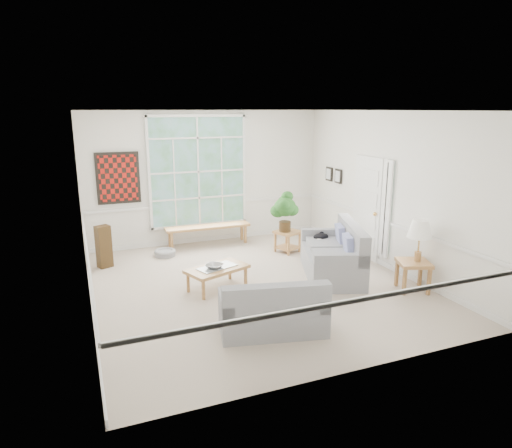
{
  "coord_description": "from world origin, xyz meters",
  "views": [
    {
      "loc": [
        -2.8,
        -7.05,
        3.03
      ],
      "look_at": [
        0.1,
        0.2,
        1.05
      ],
      "focal_mm": 32.0,
      "sensor_mm": 36.0,
      "label": 1
    }
  ],
  "objects": [
    {
      "name": "wall_left",
      "position": [
        -2.75,
        0.0,
        1.5
      ],
      "size": [
        0.02,
        6.0,
        3.0
      ],
      "primitive_type": "cube",
      "color": "white",
      "rests_on": "ground"
    },
    {
      "name": "window_bench",
      "position": [
        -0.1,
        2.65,
        0.22
      ],
      "size": [
        1.93,
        0.42,
        0.45
      ],
      "primitive_type": "cube",
      "rotation": [
        0.0,
        0.0,
        -0.02
      ],
      "color": "#AF7A43",
      "rests_on": "floor"
    },
    {
      "name": "entry_door",
      "position": [
        2.71,
        0.6,
        1.05
      ],
      "size": [
        0.08,
        0.9,
        2.1
      ],
      "primitive_type": "cube",
      "color": "white",
      "rests_on": "floor"
    },
    {
      "name": "window_back",
      "position": [
        -0.2,
        2.96,
        1.65
      ],
      "size": [
        2.3,
        0.08,
        2.4
      ],
      "primitive_type": "cube",
      "color": "white",
      "rests_on": "wall_back"
    },
    {
      "name": "wall_back",
      "position": [
        0.0,
        3.0,
        1.5
      ],
      "size": [
        5.5,
        0.02,
        3.0
      ],
      "primitive_type": "cube",
      "color": "white",
      "rests_on": "ground"
    },
    {
      "name": "wall_frame_near",
      "position": [
        2.71,
        1.75,
        1.55
      ],
      "size": [
        0.04,
        0.26,
        0.32
      ],
      "primitive_type": "cube",
      "color": "black",
      "rests_on": "wall_right"
    },
    {
      "name": "end_table",
      "position": [
        1.36,
        1.51,
        0.24
      ],
      "size": [
        0.62,
        0.62,
        0.47
      ],
      "primitive_type": "cube",
      "rotation": [
        0.0,
        0.0,
        0.42
      ],
      "color": "#AF7A43",
      "rests_on": "floor"
    },
    {
      "name": "side_table",
      "position": [
        2.4,
        -1.25,
        0.26
      ],
      "size": [
        0.66,
        0.66,
        0.52
      ],
      "primitive_type": "cube",
      "rotation": [
        0.0,
        0.0,
        -0.37
      ],
      "color": "#AF7A43",
      "rests_on": "floor"
    },
    {
      "name": "table_lamp",
      "position": [
        2.48,
        -1.24,
        0.88
      ],
      "size": [
        0.57,
        0.57,
        0.71
      ],
      "primitive_type": null,
      "rotation": [
        0.0,
        0.0,
        -0.57
      ],
      "color": "white",
      "rests_on": "side_table"
    },
    {
      "name": "floor_speaker",
      "position": [
        -2.4,
        1.95,
        0.42
      ],
      "size": [
        0.32,
        0.29,
        0.83
      ],
      "primitive_type": "cube",
      "rotation": [
        0.0,
        0.0,
        0.4
      ],
      "color": "#3C2913",
      "rests_on": "floor"
    },
    {
      "name": "ceiling",
      "position": [
        0.0,
        0.0,
        3.0
      ],
      "size": [
        5.5,
        6.0,
        0.02
      ],
      "primitive_type": "cube",
      "color": "white",
      "rests_on": "ground"
    },
    {
      "name": "pet_bed",
      "position": [
        -1.17,
        2.21,
        0.07
      ],
      "size": [
        0.57,
        0.57,
        0.13
      ],
      "primitive_type": "cylinder",
      "rotation": [
        0.0,
        0.0,
        0.32
      ],
      "color": "gray",
      "rests_on": "floor"
    },
    {
      "name": "wall_right",
      "position": [
        2.75,
        0.0,
        1.5
      ],
      "size": [
        0.02,
        6.0,
        3.0
      ],
      "primitive_type": "cube",
      "color": "white",
      "rests_on": "ground"
    },
    {
      "name": "wall_front",
      "position": [
        0.0,
        -3.0,
        1.5
      ],
      "size": [
        5.5,
        0.02,
        3.0
      ],
      "primitive_type": "cube",
      "color": "white",
      "rests_on": "ground"
    },
    {
      "name": "pewter_bowl",
      "position": [
        -0.73,
        0.03,
        0.43
      ],
      "size": [
        0.5,
        0.5,
        0.09
      ],
      "primitive_type": "imported",
      "rotation": [
        0.0,
        0.0,
        0.74
      ],
      "color": "#9A9A9F",
      "rests_on": "coffee_table"
    },
    {
      "name": "loveseat_right",
      "position": [
        1.49,
        -0.1,
        0.49
      ],
      "size": [
        1.51,
        2.02,
        0.98
      ],
      "primitive_type": "cube",
      "rotation": [
        0.0,
        0.0,
        -0.36
      ],
      "color": "gray",
      "rests_on": "floor"
    },
    {
      "name": "coffee_table",
      "position": [
        -0.68,
        0.06,
        0.19
      ],
      "size": [
        1.18,
        0.9,
        0.39
      ],
      "primitive_type": "cube",
      "rotation": [
        0.0,
        0.0,
        0.36
      ],
      "color": "#AF7A43",
      "rests_on": "floor"
    },
    {
      "name": "houseplant",
      "position": [
        1.28,
        1.5,
        0.91
      ],
      "size": [
        0.72,
        0.72,
        0.87
      ],
      "primitive_type": null,
      "rotation": [
        0.0,
        0.0,
        0.76
      ],
      "color": "#24591F",
      "rests_on": "end_table"
    },
    {
      "name": "cat",
      "position": [
        1.62,
        0.53,
        0.58
      ],
      "size": [
        0.38,
        0.32,
        0.15
      ],
      "primitive_type": "ellipsoid",
      "rotation": [
        0.0,
        0.0,
        -0.35
      ],
      "color": "black",
      "rests_on": "loveseat_right"
    },
    {
      "name": "floor",
      "position": [
        0.0,
        0.0,
        -0.01
      ],
      "size": [
        5.5,
        6.0,
        0.01
      ],
      "primitive_type": "cube",
      "color": "#B7A695",
      "rests_on": "ground"
    },
    {
      "name": "wall_art",
      "position": [
        -1.95,
        2.95,
        1.6
      ],
      "size": [
        0.9,
        0.06,
        1.1
      ],
      "primitive_type": "cube",
      "color": "#64130E",
      "rests_on": "wall_back"
    },
    {
      "name": "door_sidelight",
      "position": [
        2.71,
        -0.03,
        1.15
      ],
      "size": [
        0.08,
        0.26,
        1.9
      ],
      "primitive_type": "cube",
      "color": "white",
      "rests_on": "wall_right"
    },
    {
      "name": "wall_frame_far",
      "position": [
        2.71,
        2.15,
        1.55
      ],
      "size": [
        0.04,
        0.26,
        0.32
      ],
      "primitive_type": "cube",
      "color": "black",
      "rests_on": "wall_right"
    },
    {
      "name": "loveseat_front",
      "position": [
        -0.41,
        -1.7,
        0.39
      ],
      "size": [
        1.59,
        1.06,
        0.79
      ],
      "primitive_type": "cube",
      "rotation": [
        0.0,
        0.0,
        -0.22
      ],
      "color": "gray",
      "rests_on": "floor"
    }
  ]
}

